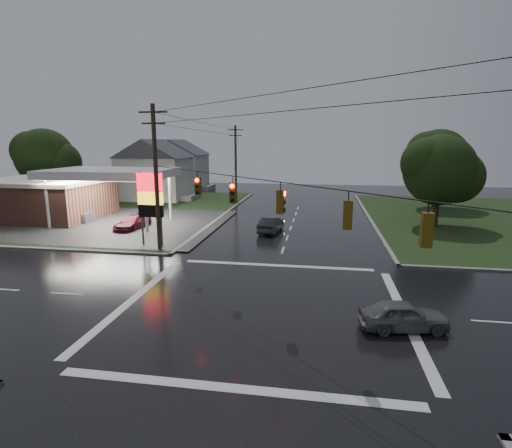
% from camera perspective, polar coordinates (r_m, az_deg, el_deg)
% --- Properties ---
extents(ground, '(120.00, 120.00, 0.00)m').
position_cam_1_polar(ground, '(20.91, 0.92, -11.71)').
color(ground, black).
rests_on(ground, ground).
extents(grass_nw, '(36.00, 36.00, 0.08)m').
position_cam_1_polar(grass_nw, '(54.03, -23.06, 2.00)').
color(grass_nw, black).
rests_on(grass_nw, ground).
extents(gas_station, '(26.20, 18.00, 5.60)m').
position_cam_1_polar(gas_station, '(48.35, -26.92, 3.63)').
color(gas_station, '#2D2D2D').
rests_on(gas_station, ground).
extents(pylon_sign, '(2.00, 0.35, 6.00)m').
position_cam_1_polar(pylon_sign, '(32.61, -14.86, 3.77)').
color(pylon_sign, '#59595E').
rests_on(pylon_sign, ground).
extents(utility_pole_nw, '(2.20, 0.32, 11.00)m').
position_cam_1_polar(utility_pole_nw, '(31.11, -14.08, 6.61)').
color(utility_pole_nw, '#382619').
rests_on(utility_pole_nw, ground).
extents(utility_pole_n, '(2.20, 0.32, 10.50)m').
position_cam_1_polar(utility_pole_n, '(58.35, -2.92, 8.95)').
color(utility_pole_n, '#382619').
rests_on(utility_pole_n, ground).
extents(traffic_signals, '(26.87, 26.87, 1.47)m').
position_cam_1_polar(traffic_signals, '(19.25, 1.03, 6.25)').
color(traffic_signals, black).
rests_on(traffic_signals, ground).
extents(house_near, '(11.05, 8.48, 8.60)m').
position_cam_1_polar(house_near, '(60.00, -14.17, 7.67)').
color(house_near, silver).
rests_on(house_near, ground).
extents(house_far, '(11.05, 8.48, 8.60)m').
position_cam_1_polar(house_far, '(71.50, -11.10, 8.41)').
color(house_far, silver).
rests_on(house_far, ground).
extents(tree_nw_behind, '(8.93, 7.60, 10.00)m').
position_cam_1_polar(tree_nw_behind, '(61.18, -27.83, 8.42)').
color(tree_nw_behind, black).
rests_on(tree_nw_behind, ground).
extents(tree_ne_near, '(7.99, 6.80, 8.98)m').
position_cam_1_polar(tree_ne_near, '(42.61, 24.92, 6.96)').
color(tree_ne_near, black).
rests_on(tree_ne_near, ground).
extents(tree_ne_far, '(8.46, 7.20, 9.80)m').
position_cam_1_polar(tree_ne_far, '(54.93, 24.72, 8.47)').
color(tree_ne_far, black).
rests_on(tree_ne_far, ground).
extents(car_north, '(2.11, 4.54, 1.44)m').
position_cam_1_polar(car_north, '(37.10, 2.16, -0.07)').
color(car_north, '#22242A').
rests_on(car_north, ground).
extents(car_crossing, '(4.12, 2.20, 1.33)m').
position_cam_1_polar(car_crossing, '(19.50, 20.31, -12.15)').
color(car_crossing, slate).
rests_on(car_crossing, ground).
extents(car_pump, '(2.52, 4.85, 1.34)m').
position_cam_1_polar(car_pump, '(40.04, -17.20, 0.21)').
color(car_pump, '#51121C').
rests_on(car_pump, ground).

